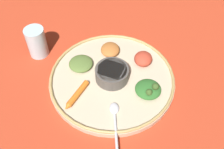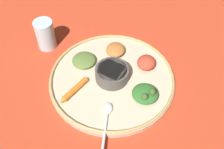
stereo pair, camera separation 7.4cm
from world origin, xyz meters
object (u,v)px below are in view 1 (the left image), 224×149
Objects in this scene: spoon at (115,120)px; center_bowl at (112,73)px; greens_pile at (148,89)px; drinking_glass at (37,44)px; carrot_near_spoon at (77,95)px.

center_bowl is at bearing 138.07° from spoon.
greens_pile is at bearing 89.16° from spoon.
drinking_glass reaches higher than spoon.
center_bowl reaches higher than spoon.
spoon is 1.29× the size of greens_pile.
center_bowl is at bearing 18.30° from drinking_glass.
spoon is at bearing -90.84° from greens_pile.
carrot_near_spoon is at bearing -8.41° from drinking_glass.
center_bowl is 0.11m from carrot_near_spoon.
spoon is (0.10, -0.09, -0.02)m from center_bowl.
spoon is 0.12m from carrot_near_spoon.
greens_pile is at bearing 49.32° from carrot_near_spoon.
drinking_glass is at bearing -161.70° from center_bowl.
spoon is 0.12m from greens_pile.
carrot_near_spoon is at bearing -130.68° from greens_pile.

